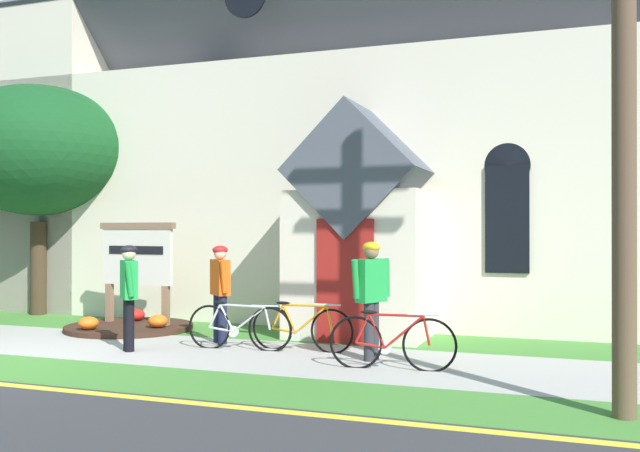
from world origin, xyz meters
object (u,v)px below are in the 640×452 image
Objects in this scene: bicycle_blue at (392,342)px; cyclist_in_blue_jersey at (129,289)px; bicycle_red at (301,328)px; cyclist_in_yellow_jersey at (371,290)px; church_sign at (137,259)px; bicycle_green at (239,327)px; cyclist_in_green_jersey at (220,286)px; yard_deciduous_tree at (38,151)px.

bicycle_blue is 4.29m from cyclist_in_blue_jersey.
bicycle_red is 0.99× the size of bicycle_blue.
cyclist_in_yellow_jersey reaches higher than bicycle_blue.
bicycle_blue is (5.63, -2.21, -0.96)m from church_sign.
cyclist_in_blue_jersey reaches higher than bicycle_red.
bicycle_green is at bearing 175.46° from cyclist_in_yellow_jersey.
bicycle_blue is 1.06× the size of cyclist_in_green_jersey.
church_sign is 1.19× the size of bicycle_red.
cyclist_in_yellow_jersey is at bearing 8.14° from cyclist_in_blue_jersey.
bicycle_blue is 3.50m from cyclist_in_green_jersey.
bicycle_green is 1.00× the size of bicycle_blue.
cyclist_in_blue_jersey reaches higher than bicycle_green.
bicycle_blue is 0.95m from cyclist_in_yellow_jersey.
bicycle_red is at bearing 21.04° from cyclist_in_blue_jersey.
cyclist_in_blue_jersey is (-4.25, -0.01, 0.60)m from bicycle_blue.
bicycle_blue is 1.00× the size of cyclist_in_yellow_jersey.
cyclist_in_yellow_jersey is 0.34× the size of yard_deciduous_tree.
cyclist_in_green_jersey is (-0.57, 0.45, 0.59)m from bicycle_green.
bicycle_blue is (1.71, -0.96, 0.02)m from bicycle_red.
cyclist_in_yellow_jersey is 9.39m from yard_deciduous_tree.
bicycle_red is (3.92, -1.25, -0.98)m from church_sign.
cyclist_in_blue_jersey is (-3.81, -0.54, -0.05)m from cyclist_in_yellow_jersey.
bicycle_green is at bearing -37.87° from cyclist_in_green_jersey.
cyclist_in_yellow_jersey is 3.84m from cyclist_in_blue_jersey.
yard_deciduous_tree is (-7.30, 2.35, 3.30)m from bicycle_red.
bicycle_blue is at bearing -20.18° from yard_deciduous_tree.
bicycle_green is (2.95, -1.50, -0.97)m from church_sign.
cyclist_in_blue_jersey is at bearing -34.92° from yard_deciduous_tree.
cyclist_in_blue_jersey is (-2.53, -0.97, 0.61)m from bicycle_red.
yard_deciduous_tree is at bearing 157.64° from bicycle_green.
cyclist_in_blue_jersey is 0.33× the size of yard_deciduous_tree.
yard_deciduous_tree is at bearing 161.95° from church_sign.
bicycle_red is at bearing 14.54° from bicycle_green.
bicycle_blue is 1.04× the size of cyclist_in_blue_jersey.
bicycle_green is 0.94m from cyclist_in_green_jersey.
yard_deciduous_tree is (-3.38, 1.10, 2.33)m from church_sign.
church_sign is 2.63m from cyclist_in_green_jersey.
cyclist_in_yellow_jersey is 2.89m from cyclist_in_green_jersey.
cyclist_in_green_jersey is 6.71m from yard_deciduous_tree.
church_sign reaches higher than cyclist_in_yellow_jersey.
bicycle_red is at bearing 150.72° from bicycle_blue.
cyclist_in_green_jersey reaches higher than bicycle_blue.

